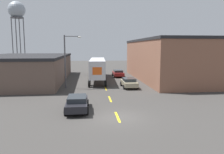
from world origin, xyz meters
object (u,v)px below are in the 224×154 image
parked_car_right_mid (129,82)px  parked_car_right_far (118,73)px  semi_truck (98,67)px  parked_car_left_near (77,103)px  street_lamp (67,58)px  water_tower (17,11)px

parked_car_right_mid → parked_car_right_far: bearing=90.0°
semi_truck → parked_car_left_near: size_ratio=3.56×
parked_car_left_near → street_lamp: 12.23m
parked_car_left_near → water_tower: water_tower is taller
parked_car_left_near → street_lamp: bearing=99.4°
semi_truck → street_lamp: bearing=-118.1°
parked_car_right_far → parked_car_left_near: size_ratio=1.00×
water_tower → semi_truck: bearing=-55.0°
parked_car_right_far → street_lamp: 14.90m
parked_car_right_far → parked_car_left_near: same height
water_tower → street_lamp: water_tower is taller
street_lamp → parked_car_left_near: bearing=-80.6°
parked_car_right_far → parked_car_right_mid: (0.00, -11.84, 0.00)m
parked_car_right_mid → parked_car_left_near: size_ratio=1.00×
parked_car_right_far → parked_car_left_near: (-6.89, -22.98, 0.00)m
parked_car_left_near → semi_truck: bearing=82.1°
parked_car_right_far → parked_car_left_near: bearing=-106.7°
semi_truck → parked_car_left_near: (-2.68, -19.21, -1.60)m
water_tower → parked_car_left_near: bearing=-68.4°
parked_car_right_far → street_lamp: (-8.81, -11.46, 3.62)m
parked_car_right_mid → parked_car_left_near: (-6.89, -11.15, 0.00)m
semi_truck → parked_car_right_mid: (4.21, -8.07, -1.60)m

